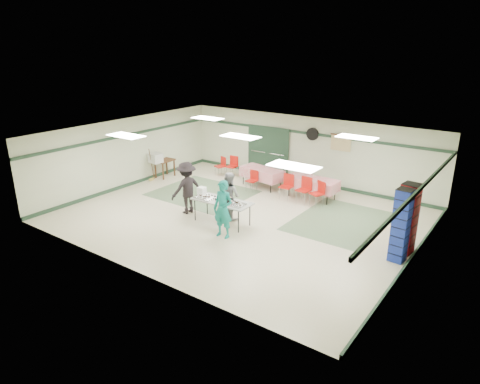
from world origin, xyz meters
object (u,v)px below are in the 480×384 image
Objects in this scene: volunteer_teal at (223,209)px; volunteer_dark at (187,188)px; dining_table_b at (262,173)px; chair_d at (253,178)px; chair_c at (319,191)px; dining_table_a at (312,183)px; office_printer at (156,158)px; chair_loose_a at (233,164)px; chair_a at (305,187)px; volunteer_grey at (229,196)px; chair_loose_b at (222,164)px; crate_stack_blue_b at (401,226)px; crate_stack_blue_a at (407,229)px; printer_table at (165,163)px; chair_b at (287,184)px; broom at (152,164)px; crate_stack_red at (407,219)px; serving_table at (222,202)px.

volunteer_dark is (-2.14, 0.79, 0.01)m from volunteer_teal.
chair_d reaches higher than dining_table_b.
volunteer_dark is 4.59m from chair_c.
chair_d is at bearing -163.89° from dining_table_a.
chair_loose_a is at bearing 49.83° from office_printer.
volunteer_teal reaches higher than chair_a.
dining_table_b is 2.81m from chair_c.
volunteer_grey reaches higher than office_printer.
chair_a is 1.14× the size of chair_loose_b.
chair_a is 4.75m from crate_stack_blue_b.
office_printer reaches higher than chair_loose_a.
volunteer_dark is 6.92m from crate_stack_blue_a.
chair_c is 1.03× the size of printer_table.
chair_d is (0.51, 3.17, -0.39)m from volunteer_dark.
dining_table_a is 0.95× the size of crate_stack_blue_b.
office_printer is at bearing -167.70° from chair_b.
crate_stack_blue_b is (3.47, -2.46, 0.46)m from chair_c.
broom reaches higher than chair_d.
volunteer_grey is 0.88× the size of volunteer_dark.
broom reaches higher than chair_loose_b.
volunteer_teal is at bearing -61.14° from dining_table_b.
crate_stack_blue_a is (4.03, -1.81, 0.10)m from chair_a.
crate_stack_red is (6.27, -1.87, 0.50)m from chair_d.
crate_stack_red is 10.37m from printer_table.
volunteer_dark is at bearing 157.09° from volunteer_teal.
broom is (-5.09, 1.81, -0.02)m from serving_table.
chair_b reaches higher than chair_d.
chair_loose_a is 3.40m from broom.
dining_table_b is at bearing 171.66° from chair_a.
dining_table_b is 6.70m from crate_stack_red.
chair_b is 0.46× the size of crate_stack_red.
chair_loose_a is 2.90m from printer_table.
chair_a is at bearing 0.03° from chair_b.
chair_d is (-0.04, -0.57, -0.08)m from dining_table_b.
dining_table_b is at bearing 15.40° from printer_table.
chair_a is 6.51m from broom.
chair_b is 5.37m from crate_stack_blue_b.
printer_table is at bearing 174.03° from crate_stack_blue_a.
serving_table is 3.97m from dining_table_a.
chair_c is at bearing -0.62° from chair_b.
chair_a is (2.75, 3.18, -0.31)m from volunteer_dark.
volunteer_grey is 5.20m from broom.
chair_c reaches higher than printer_table.
chair_loose_a is at bearing 160.40° from crate_stack_blue_a.
printer_table is (-5.56, -0.73, 0.07)m from chair_b.
chair_b is at bearing 8.57° from chair_loose_b.
crate_stack_blue_b reaches higher than crate_stack_red.
office_printer is (-10.30, 0.58, 0.26)m from crate_stack_blue_a.
chair_loose_b is at bearing 162.22° from crate_stack_red.
chair_c is at bearing 1.36° from broom.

